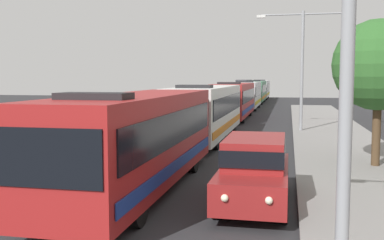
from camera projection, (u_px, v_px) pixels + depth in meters
bus_lead at (139, 137)px, 14.40m from camera, size 2.58×11.18×3.21m
bus_second_in_line at (207, 110)px, 26.40m from camera, size 2.58×12.25×3.21m
bus_middle at (234, 99)px, 39.36m from camera, size 2.58×11.99×3.21m
bus_fourth_in_line at (247, 94)px, 51.70m from camera, size 2.58×10.55×3.21m
bus_rear at (255, 91)px, 63.81m from camera, size 2.58×11.42×3.21m
bus_tail_end at (261, 89)px, 75.74m from camera, size 2.58×10.67×3.21m
white_suv at (255, 168)px, 12.85m from camera, size 1.86×4.92×1.90m
box_truck_oncoming at (244, 88)px, 81.27m from camera, size 2.35×8.18×3.15m
streetlamp_mid at (302, 57)px, 29.34m from camera, size 5.86×0.28×7.64m
roadside_tree at (379, 65)px, 17.50m from camera, size 3.51×3.51×5.66m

